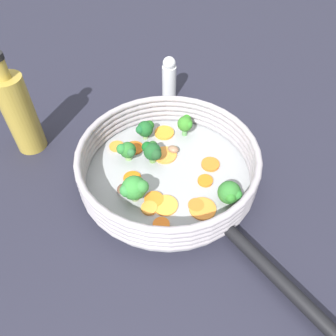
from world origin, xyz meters
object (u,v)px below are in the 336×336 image
object	(u,v)px
mushroom_piece_0	(173,149)
carrot_slice_0	(196,205)
carrot_slice_5	(150,208)
carrot_slice_8	(153,199)
carrot_slice_7	(117,146)
broccoli_floret_4	(230,193)
carrot_slice_1	(166,205)
carrot_slice_12	(134,148)
carrot_slice_10	(164,133)
broccoli_floret_5	(127,150)
carrot_slice_4	(132,178)
carrot_slice_6	(203,209)
carrot_slice_11	(165,155)
oil_bottle	(20,113)
skillet	(168,175)
carrot_slice_2	(210,164)
carrot_slice_9	(161,225)
carrot_slice_3	(205,181)
mushroom_piece_1	(122,189)
broccoli_floret_0	(145,129)
salt_shaker	(169,78)
broccoli_floret_2	(186,124)
broccoli_floret_1	(134,188)
broccoli_floret_3	(152,151)

from	to	relation	value
mushroom_piece_0	carrot_slice_0	bearing A→B (deg)	127.72
carrot_slice_5	carrot_slice_8	xyz separation A→B (m)	(0.00, -0.02, -0.00)
carrot_slice_7	broccoli_floret_4	world-z (taller)	broccoli_floret_4
carrot_slice_1	carrot_slice_12	xyz separation A→B (m)	(0.11, -0.11, -0.00)
carrot_slice_10	broccoli_floret_5	size ratio (longest dim) A/B	1.01
broccoli_floret_4	carrot_slice_4	bearing A→B (deg)	4.56
carrot_slice_5	carrot_slice_6	size ratio (longest dim) A/B	0.60
carrot_slice_0	carrot_slice_5	world-z (taller)	carrot_slice_5
carrot_slice_5	carrot_slice_11	size ratio (longest dim) A/B	0.61
carrot_slice_7	oil_bottle	bearing A→B (deg)	16.66
skillet	carrot_slice_6	size ratio (longest dim) A/B	6.75
carrot_slice_2	carrot_slice_7	bearing A→B (deg)	6.42
carrot_slice_1	carrot_slice_10	size ratio (longest dim) A/B	1.04
broccoli_floret_5	carrot_slice_6	bearing A→B (deg)	160.67
broccoli_floret_4	mushroom_piece_0	xyz separation A→B (m)	(0.14, -0.08, -0.02)
carrot_slice_0	carrot_slice_2	distance (m)	0.10
carrot_slice_9	broccoli_floret_5	size ratio (longest dim) A/B	0.69
carrot_slice_3	carrot_slice_10	xyz separation A→B (m)	(0.12, -0.10, 0.00)
carrot_slice_1	carrot_slice_10	bearing A→B (deg)	-67.30
carrot_slice_4	mushroom_piece_1	distance (m)	0.03
carrot_slice_1	carrot_slice_5	world-z (taller)	carrot_slice_5
carrot_slice_7	mushroom_piece_1	distance (m)	0.12
carrot_slice_5	carrot_slice_12	bearing A→B (deg)	-54.14
skillet	carrot_slice_3	world-z (taller)	carrot_slice_3
carrot_slice_4	carrot_slice_7	size ratio (longest dim) A/B	1.13
carrot_slice_6	mushroom_piece_0	bearing A→B (deg)	-49.06
carrot_slice_2	carrot_slice_3	bearing A→B (deg)	93.95
carrot_slice_0	broccoli_floret_0	world-z (taller)	broccoli_floret_0
carrot_slice_6	carrot_slice_12	bearing A→B (deg)	-27.64
carrot_slice_11	broccoli_floret_5	xyz separation A→B (m)	(0.06, 0.04, 0.02)
carrot_slice_4	carrot_slice_2	bearing A→B (deg)	-145.41
carrot_slice_6	broccoli_floret_5	distance (m)	0.19
carrot_slice_4	broccoli_floret_0	world-z (taller)	broccoli_floret_0
carrot_slice_6	salt_shaker	bearing A→B (deg)	-58.95
carrot_slice_0	carrot_slice_7	bearing A→B (deg)	-21.97
skillet	broccoli_floret_0	bearing A→B (deg)	-43.10
broccoli_floret_2	salt_shaker	xyz separation A→B (m)	(0.09, -0.13, 0.01)
carrot_slice_9	broccoli_floret_1	distance (m)	0.08
carrot_slice_12	broccoli_floret_2	distance (m)	0.12
carrot_slice_8	broccoli_floret_1	distance (m)	0.04
carrot_slice_0	carrot_slice_6	distance (m)	0.01
mushroom_piece_0	carrot_slice_4	bearing A→B (deg)	64.34
carrot_slice_6	mushroom_piece_1	size ratio (longest dim) A/B	2.16
salt_shaker	skillet	bearing A→B (deg)	110.95
carrot_slice_0	carrot_slice_1	bearing A→B (deg)	21.94
broccoli_floret_4	mushroom_piece_1	world-z (taller)	broccoli_floret_4
broccoli_floret_1	broccoli_floret_3	world-z (taller)	broccoli_floret_1
carrot_slice_0	broccoli_floret_0	distance (m)	0.20
carrot_slice_0	salt_shaker	bearing A→B (deg)	-60.55
broccoli_floret_1	salt_shaker	size ratio (longest dim) A/B	0.51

